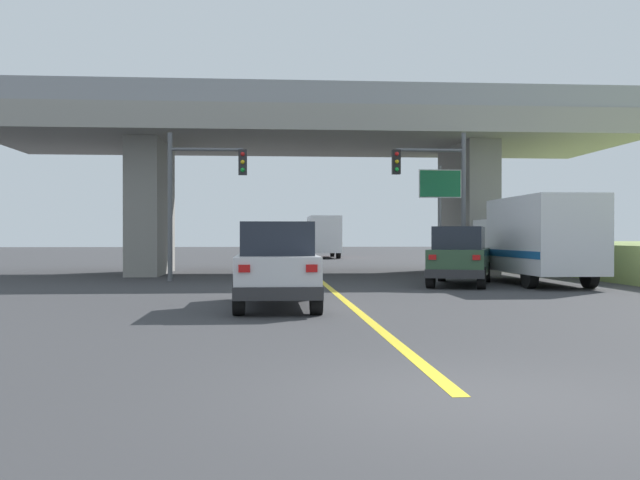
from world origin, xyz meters
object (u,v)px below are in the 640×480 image
box_truck (536,239)px  traffic_signal_nearside (440,187)px  suv_crossing (460,256)px  traffic_signal_farside (196,187)px  suv_lead (277,265)px  semi_truck_distant (323,236)px  highway_sign (440,194)px

box_truck → traffic_signal_nearside: (-2.70, 3.01, 2.04)m
suv_crossing → traffic_signal_farside: bearing=-178.3°
box_truck → traffic_signal_farside: traffic_signal_farside is taller
suv_crossing → traffic_signal_farside: (-9.33, 3.03, 2.56)m
suv_lead → traffic_signal_nearside: 12.68m
box_truck → traffic_signal_nearside: size_ratio=1.28×
traffic_signal_farside → semi_truck_distant: (7.05, 28.22, -1.89)m
suv_lead → traffic_signal_nearside: bearing=58.1°
suv_lead → semi_truck_distant: (4.15, 38.40, 0.67)m
suv_lead → highway_sign: 14.60m
suv_lead → traffic_signal_farside: size_ratio=0.86×
highway_sign → semi_truck_distant: highway_sign is taller
traffic_signal_nearside → suv_lead: bearing=-121.9°
suv_lead → traffic_signal_farside: 10.89m
suv_lead → box_truck: size_ratio=0.65×
suv_crossing → traffic_signal_nearside: size_ratio=0.89×
suv_crossing → suv_lead: bearing=-112.2°
suv_crossing → highway_sign: (0.63, 5.39, 2.46)m
traffic_signal_nearside → highway_sign: 2.09m
suv_crossing → box_truck: box_truck is taller
suv_lead → highway_sign: (7.06, 12.54, 2.46)m
suv_crossing → highway_sign: bearing=103.1°
box_truck → suv_lead: bearing=-140.9°
suv_crossing → highway_sign: size_ratio=1.10×
traffic_signal_nearside → traffic_signal_farside: (-9.46, -0.34, -0.07)m
suv_crossing → traffic_signal_farside: size_ratio=0.92×
semi_truck_distant → traffic_signal_nearside: bearing=-85.1°
suv_lead → traffic_signal_nearside: traffic_signal_nearside is taller
suv_crossing → traffic_signal_farside: 10.14m
box_truck → highway_sign: (-2.20, 5.03, 1.87)m
traffic_signal_nearside → highway_sign: traffic_signal_nearside is taller
box_truck → traffic_signal_farside: (-12.16, 2.67, 1.97)m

